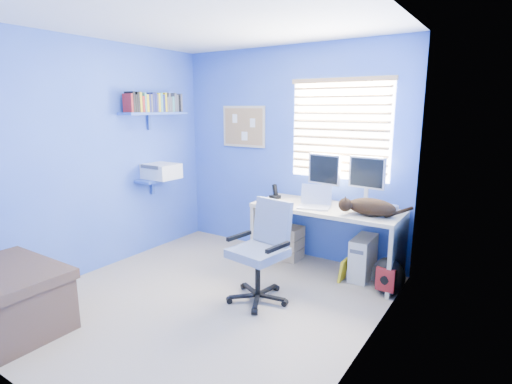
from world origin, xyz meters
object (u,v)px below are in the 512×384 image
Objects in this scene: desk at (326,239)px; office_chair at (261,264)px; laptop at (314,198)px; tower_pc at (363,257)px; cat at (371,207)px.

desk is 0.97m from office_chair.
tower_pc is (0.50, 0.18, -0.62)m from laptop.
office_chair is (-0.14, -0.82, -0.50)m from laptop.
cat is 1.07× the size of tower_pc.
desk is 0.50m from laptop.
cat is at bearing -12.49° from laptop.
office_chair reaches higher than desk.
office_chair is (-0.24, -0.94, -0.02)m from desk.
laptop reaches higher than desk.
office_chair is at bearing -114.98° from laptop.
laptop is 0.61m from cat.
desk is 1.68× the size of office_chair.
cat reaches higher than desk.
desk reaches higher than tower_pc.
office_chair is at bearing -155.39° from cat.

